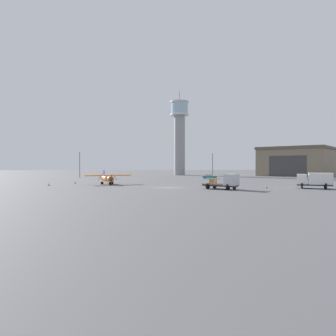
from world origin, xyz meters
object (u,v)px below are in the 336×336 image
truck_flatbed_silver (225,182)px  control_tower (180,132)px  light_post_west (213,162)px  traffic_cone_near_right (75,182)px  truck_box_white (315,180)px  traffic_cone_near_left (49,184)px  car_teal (209,176)px  light_post_east (80,162)px  traffic_cone_mid_apron (266,186)px  airplane_orange (107,178)px

truck_flatbed_silver → control_tower: bearing=132.5°
light_post_west → traffic_cone_near_right: 48.50m
truck_box_white → traffic_cone_near_left: bearing=14.1°
traffic_cone_near_left → light_post_west: bearing=43.0°
light_post_west → truck_box_white: bearing=-81.4°
truck_box_white → car_teal: bearing=-48.2°
control_tower → light_post_east: control_tower is taller
light_post_west → traffic_cone_mid_apron: 47.24m
truck_box_white → truck_flatbed_silver: 15.97m
control_tower → truck_flatbed_silver: size_ratio=5.65×
truck_flatbed_silver → car_teal: size_ratio=1.37×
truck_flatbed_silver → traffic_cone_near_right: truck_flatbed_silver is taller
airplane_orange → traffic_cone_mid_apron: (29.34, -12.64, -1.08)m
truck_box_white → light_post_east: size_ratio=0.71×
truck_box_white → airplane_orange: bearing=5.5°
airplane_orange → traffic_cone_mid_apron: size_ratio=16.74×
truck_flatbed_silver → traffic_cone_near_right: bearing=-170.8°
truck_box_white → traffic_cone_mid_apron: 8.22m
control_tower → truck_box_white: bearing=-78.1°
light_post_east → traffic_cone_near_left: size_ratio=12.77×
control_tower → traffic_cone_near_right: control_tower is taller
airplane_orange → light_post_east: size_ratio=1.13×
car_teal → traffic_cone_near_right: bearing=-139.3°
airplane_orange → traffic_cone_near_right: 8.49m
truck_flatbed_silver → traffic_cone_mid_apron: bearing=61.0°
car_teal → light_post_west: (3.14, 9.97, 4.17)m
traffic_cone_mid_apron → traffic_cone_near_left: bearing=167.4°
control_tower → airplane_orange: bearing=-110.1°
car_teal → traffic_cone_near_right: 39.95m
traffic_cone_near_right → car_teal: bearing=31.0°
light_post_west → traffic_cone_near_left: 55.98m
truck_flatbed_silver → light_post_east: bearing=166.6°
traffic_cone_near_right → airplane_orange: bearing=-27.2°
truck_box_white → truck_flatbed_silver: bearing=29.8°
light_post_east → traffic_cone_mid_apron: light_post_east is taller
truck_box_white → traffic_cone_near_right: size_ratio=10.42×
control_tower → light_post_east: bearing=-146.6°
traffic_cone_near_left → traffic_cone_near_right: traffic_cone_near_left is taller
airplane_orange → truck_flatbed_silver: 26.24m
truck_flatbed_silver → light_post_west: (8.59, 49.66, 3.66)m
control_tower → traffic_cone_near_right: bearing=-117.7°
truck_box_white → car_teal: size_ratio=1.39×
car_teal → light_post_east: size_ratio=0.51×
truck_box_white → traffic_cone_mid_apron: (-7.92, 1.77, -1.26)m
light_post_west → airplane_orange: bearing=-131.0°
control_tower → airplane_orange: size_ratio=3.50×
car_teal → light_post_east: bearing=173.2°
airplane_orange → light_post_west: size_ratio=1.18×
car_teal → light_post_east: light_post_east is taller
truck_flatbed_silver → traffic_cone_mid_apron: (8.02, 2.65, -0.97)m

